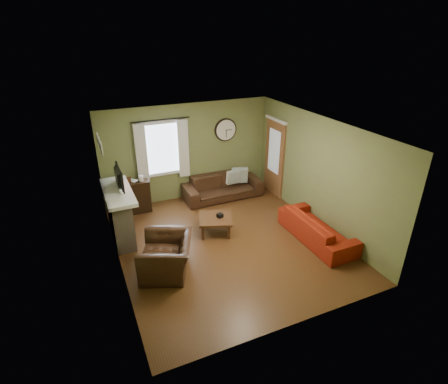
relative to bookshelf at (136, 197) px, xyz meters
name	(u,v)px	position (x,y,z in m)	size (l,w,h in m)	color
floor	(227,242)	(1.55, -2.22, -0.42)	(4.60, 5.20, 0.00)	#4D2E15
ceiling	(228,128)	(1.55, -2.22, 2.18)	(4.60, 5.20, 0.00)	white
wall_left	(113,211)	(-0.75, -2.22, 0.88)	(0.00, 5.20, 2.60)	olive
wall_right	(318,173)	(3.85, -2.22, 0.88)	(0.00, 5.20, 2.60)	olive
wall_back	(188,152)	(1.55, 0.38, 0.88)	(4.60, 0.00, 2.60)	olive
wall_front	(300,259)	(1.55, -4.82, 0.88)	(4.60, 0.00, 2.60)	olive
fireplace	(120,216)	(-0.55, -1.07, 0.13)	(0.40, 1.40, 1.10)	tan
firebox	(130,224)	(-0.36, -1.07, -0.12)	(0.04, 0.60, 0.55)	black
mantel	(118,192)	(-0.52, -1.07, 0.72)	(0.58, 1.60, 0.08)	white
tv	(116,180)	(-0.50, -0.92, 0.93)	(0.60, 0.08, 0.35)	black
tv_screen	(120,177)	(-0.42, -0.92, 0.99)	(0.02, 0.62, 0.36)	#994C3F
medallion_left	(102,149)	(-0.73, -1.42, 1.83)	(0.28, 0.28, 0.03)	white
medallion_mid	(100,143)	(-0.73, -1.07, 1.83)	(0.28, 0.28, 0.03)	white
medallion_right	(98,139)	(-0.73, -0.72, 1.83)	(0.28, 0.28, 0.03)	white
window_pane	(162,149)	(0.85, 0.36, 1.08)	(1.00, 0.02, 1.30)	silver
curtain_rod	(160,120)	(0.85, 0.26, 1.85)	(0.03, 0.03, 1.50)	black
curtain_left	(142,154)	(0.30, 0.26, 1.03)	(0.28, 0.04, 1.55)	silver
curtain_right	(183,149)	(1.40, 0.26, 1.03)	(0.28, 0.04, 1.55)	silver
wall_clock	(226,130)	(2.65, 0.33, 1.38)	(0.64, 0.06, 0.64)	white
door	(274,158)	(3.82, -0.37, 0.63)	(0.05, 0.90, 2.10)	brown
bookshelf	(136,197)	(0.00, 0.00, 0.00)	(0.71, 0.30, 0.85)	black
book	(130,178)	(-0.08, 0.02, 0.54)	(0.17, 0.22, 0.02)	#472A17
sofa_brown	(223,186)	(2.38, -0.07, -0.10)	(2.18, 0.85, 0.64)	#331E12
pillow_left	(240,175)	(2.93, -0.02, 0.13)	(0.45, 0.13, 0.45)	#A0AEAC
pillow_right	(233,177)	(2.70, -0.07, 0.13)	(0.39, 0.12, 0.39)	#A0AEAC
sofa_red	(317,228)	(3.44, -2.92, -0.13)	(2.01, 0.79, 0.59)	maroon
armchair	(167,256)	(0.07, -2.67, -0.07)	(1.10, 0.96, 0.71)	#331E12
coffee_table	(215,225)	(1.48, -1.72, -0.23)	(0.74, 0.74, 0.39)	#472A17
tissue_box	(220,217)	(1.58, -1.76, -0.02)	(0.12, 0.12, 0.09)	black
wine_glass_a	(122,197)	(-0.50, -1.67, 0.86)	(0.07, 0.07, 0.21)	white
wine_glass_b	(121,194)	(-0.50, -1.47, 0.85)	(0.07, 0.07, 0.19)	white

